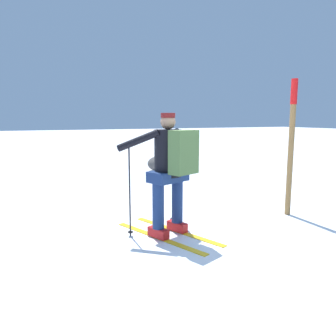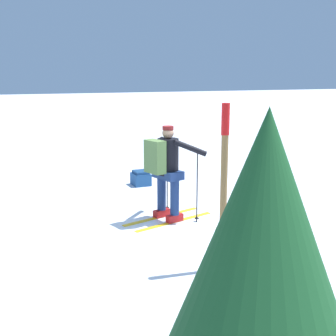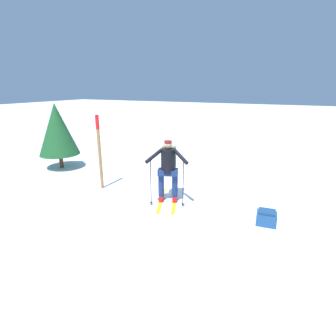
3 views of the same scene
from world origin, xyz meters
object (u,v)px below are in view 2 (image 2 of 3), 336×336
object	(u,v)px
trail_marker	(224,176)
skier	(166,166)
pine_tree	(263,251)
dropped_backpack	(141,178)

from	to	relation	value
trail_marker	skier	bearing A→B (deg)	-88.16
skier	trail_marker	world-z (taller)	trail_marker
trail_marker	pine_tree	distance (m)	2.83
skier	pine_tree	distance (m)	4.88
dropped_backpack	pine_tree	distance (m)	7.43
skier	dropped_backpack	size ratio (longest dim) A/B	3.70
skier	trail_marker	bearing A→B (deg)	91.84
skier	pine_tree	xyz separation A→B (m)	(0.89, 4.78, 0.48)
dropped_backpack	trail_marker	size ratio (longest dim) A/B	0.21
skier	dropped_backpack	world-z (taller)	skier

